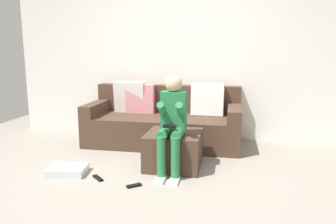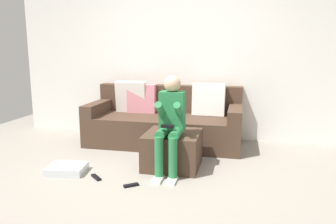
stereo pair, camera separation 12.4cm
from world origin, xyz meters
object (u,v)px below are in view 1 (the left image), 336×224
object	(u,v)px
couch_sectional	(164,122)
remote_near_ottoman	(134,186)
storage_bin	(68,170)
ottoman	(174,150)
person_seated	(172,119)
remote_by_storage_bin	(98,178)

from	to	relation	value
couch_sectional	remote_near_ottoman	xyz separation A→B (m)	(0.03, -1.66, -0.31)
couch_sectional	storage_bin	world-z (taller)	couch_sectional
storage_bin	ottoman	bearing A→B (deg)	22.25
couch_sectional	remote_near_ottoman	distance (m)	1.69
person_seated	storage_bin	world-z (taller)	person_seated
ottoman	storage_bin	xyz separation A→B (m)	(-1.15, -0.47, -0.17)
person_seated	remote_near_ottoman	size ratio (longest dim) A/B	7.04
storage_bin	remote_near_ottoman	bearing A→B (deg)	-13.85
ottoman	remote_by_storage_bin	xyz separation A→B (m)	(-0.74, -0.55, -0.20)
storage_bin	person_seated	bearing A→B (deg)	14.01
person_seated	remote_by_storage_bin	xyz separation A→B (m)	(-0.76, -0.38, -0.61)
couch_sectional	ottoman	xyz separation A→B (m)	(0.32, -0.98, -0.12)
remote_by_storage_bin	ottoman	bearing A→B (deg)	79.65
ottoman	person_seated	bearing A→B (deg)	-86.41
couch_sectional	remote_near_ottoman	size ratio (longest dim) A/B	14.20
couch_sectional	ottoman	size ratio (longest dim) A/B	3.40
person_seated	storage_bin	distance (m)	1.33
ottoman	person_seated	world-z (taller)	person_seated
ottoman	storage_bin	bearing A→B (deg)	-157.75
storage_bin	remote_near_ottoman	distance (m)	0.87
storage_bin	remote_by_storage_bin	xyz separation A→B (m)	(0.40, -0.09, -0.03)
remote_by_storage_bin	storage_bin	bearing A→B (deg)	-149.22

